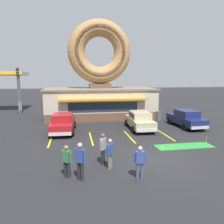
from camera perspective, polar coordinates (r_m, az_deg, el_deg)
name	(u,v)px	position (r m, az deg, el deg)	size (l,w,h in m)	color
ground_plane	(158,160)	(12.91, 12.04, -12.12)	(160.00, 160.00, 0.00)	#232326
donut_shop_building	(100,85)	(25.26, -3.17, 7.11)	(12.30, 6.75, 10.96)	brown
putting_mat	(184,146)	(15.68, 18.29, -8.47)	(3.91, 1.21, 0.03)	green
mini_donut_near_left	(171,146)	(15.36, 15.19, -8.57)	(0.13, 0.13, 0.04)	#D17F47
mini_donut_near_right	(210,146)	(16.28, 24.33, -8.06)	(0.13, 0.13, 0.04)	#D17F47
mini_donut_mid_left	(163,148)	(14.91, 13.08, -9.03)	(0.13, 0.13, 0.04)	#E5C666
mini_donut_mid_centre	(186,144)	(16.03, 18.83, -8.00)	(0.13, 0.13, 0.04)	#D8667F
mini_donut_mid_right	(187,143)	(16.29, 18.90, -7.73)	(0.13, 0.13, 0.04)	#D17F47
mini_donut_far_left	(159,148)	(14.82, 12.22, -9.11)	(0.13, 0.13, 0.04)	brown
mini_donut_far_centre	(168,146)	(15.28, 14.33, -8.63)	(0.13, 0.13, 0.04)	brown
mini_donut_far_right	(195,147)	(15.70, 20.80, -8.46)	(0.13, 0.13, 0.04)	#A5724C
mini_donut_extra	(203,146)	(16.13, 22.71, -8.12)	(0.13, 0.13, 0.04)	#D8667F
golf_ball	(180,146)	(15.46, 17.25, -8.54)	(0.04, 0.04, 0.04)	white
putting_flag_pin	(207,138)	(16.53, 23.54, -6.35)	(0.13, 0.01, 0.55)	silver
car_navy	(186,118)	(21.49, 18.77, -1.42)	(2.16, 4.64, 1.60)	navy
car_red	(63,122)	(18.81, -12.71, -2.62)	(2.17, 4.65, 1.60)	maroon
car_champagne	(140,120)	(19.57, 7.26, -2.01)	(2.08, 4.61, 1.60)	#BCAD89
pedestrian_blue_sweater_man	(140,161)	(10.30, 7.31, -12.55)	(0.59, 0.29, 1.54)	#474C66
pedestrian_hooded_kid	(103,147)	(11.79, -2.37, -9.18)	(0.39, 0.54, 1.68)	#232328
pedestrian_leather_jacket_man	(67,160)	(10.53, -11.77, -12.17)	(0.49, 0.42, 1.55)	#232328
pedestrian_clipboard_woman	(80,160)	(10.09, -8.30, -12.19)	(0.47, 0.43, 1.76)	#232328
pedestrian_beanie_man	(110,152)	(11.26, -0.51, -10.47)	(0.40, 0.53, 1.56)	slate
trash_bin	(159,115)	(24.25, 12.06, -0.87)	(0.57, 0.57, 0.97)	#51565B
traffic_light_pole	(19,84)	(29.59, -23.23, 6.63)	(0.28, 0.47, 5.80)	#595B60
parking_stripe_far_left	(51,140)	(16.88, -15.76, -7.14)	(0.12, 3.60, 0.01)	yellow
parking_stripe_left	(91,138)	(16.83, -5.48, -6.88)	(0.12, 3.60, 0.01)	yellow
parking_stripe_mid_left	(129,137)	(17.30, 4.54, -6.42)	(0.12, 3.60, 0.01)	yellow
parking_stripe_centre	(165,135)	(18.26, 13.74, -5.82)	(0.12, 3.60, 0.01)	yellow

